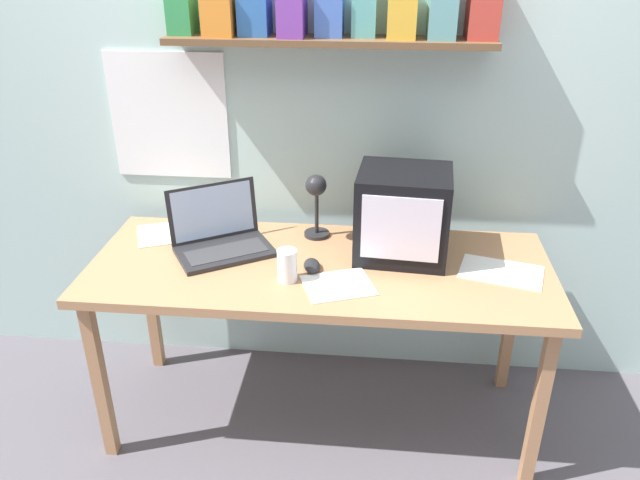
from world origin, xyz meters
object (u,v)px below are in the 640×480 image
object	(u,v)px
computer_mouse	(312,266)
open_notebook	(501,272)
loose_paper_near_monitor	(171,233)
crt_monitor	(403,214)
laptop	(220,234)
printed_handout	(338,285)
desk_lamp	(316,197)
corner_desk	(320,278)
juice_glass	(287,267)

from	to	relation	value
computer_mouse	open_notebook	world-z (taller)	computer_mouse
computer_mouse	open_notebook	distance (m)	0.69
loose_paper_near_monitor	open_notebook	size ratio (longest dim) A/B	0.99
crt_monitor	laptop	world-z (taller)	crt_monitor
laptop	computer_mouse	xyz separation A→B (m)	(0.38, -0.14, -0.05)
laptop	printed_handout	xyz separation A→B (m)	(0.48, -0.24, -0.06)
laptop	loose_paper_near_monitor	bearing A→B (deg)	123.66
desk_lamp	computer_mouse	world-z (taller)	desk_lamp
corner_desk	computer_mouse	distance (m)	0.09
loose_paper_near_monitor	corner_desk	bearing A→B (deg)	-17.48
desk_lamp	juice_glass	distance (m)	0.36
crt_monitor	loose_paper_near_monitor	world-z (taller)	crt_monitor
crt_monitor	printed_handout	bearing A→B (deg)	-125.58
juice_glass	printed_handout	bearing A→B (deg)	-6.82
computer_mouse	printed_handout	size ratio (longest dim) A/B	0.40
computer_mouse	juice_glass	bearing A→B (deg)	-132.24
crt_monitor	laptop	distance (m)	0.71
laptop	open_notebook	bearing A→B (deg)	-36.31
laptop	crt_monitor	bearing A→B (deg)	-29.65
desk_lamp	printed_handout	world-z (taller)	desk_lamp
printed_handout	loose_paper_near_monitor	distance (m)	0.80
loose_paper_near_monitor	open_notebook	world-z (taller)	same
crt_monitor	juice_glass	bearing A→B (deg)	-144.65
corner_desk	juice_glass	xyz separation A→B (m)	(-0.10, -0.13, 0.12)
laptop	printed_handout	distance (m)	0.54
corner_desk	crt_monitor	world-z (taller)	crt_monitor
desk_lamp	laptop	bearing A→B (deg)	-166.28
computer_mouse	loose_paper_near_monitor	world-z (taller)	computer_mouse
juice_glass	printed_handout	distance (m)	0.19
juice_glass	printed_handout	world-z (taller)	juice_glass
crt_monitor	desk_lamp	world-z (taller)	crt_monitor
crt_monitor	computer_mouse	xyz separation A→B (m)	(-0.33, -0.16, -0.15)
computer_mouse	loose_paper_near_monitor	size ratio (longest dim) A/B	0.35
printed_handout	loose_paper_near_monitor	bearing A→B (deg)	153.71
juice_glass	open_notebook	bearing A→B (deg)	9.44
laptop	juice_glass	bearing A→B (deg)	-67.97
desk_lamp	juice_glass	world-z (taller)	desk_lamp
corner_desk	open_notebook	world-z (taller)	open_notebook
printed_handout	loose_paper_near_monitor	world-z (taller)	same
crt_monitor	juice_glass	distance (m)	0.49
computer_mouse	open_notebook	size ratio (longest dim) A/B	0.35
crt_monitor	printed_handout	world-z (taller)	crt_monitor
laptop	computer_mouse	bearing A→B (deg)	-51.15
juice_glass	printed_handout	xyz separation A→B (m)	(0.18, -0.02, -0.05)
laptop	juice_glass	world-z (taller)	laptop
laptop	computer_mouse	distance (m)	0.40
laptop	loose_paper_near_monitor	size ratio (longest dim) A/B	1.34
printed_handout	juice_glass	bearing A→B (deg)	173.18
open_notebook	laptop	bearing A→B (deg)	174.98
printed_handout	open_notebook	distance (m)	0.61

